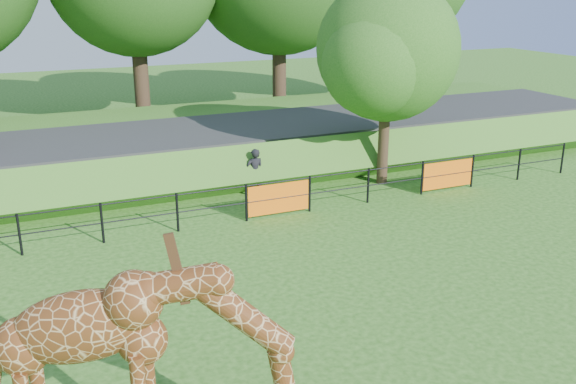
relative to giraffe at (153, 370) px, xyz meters
name	(u,v)px	position (x,y,z in m)	size (l,w,h in m)	color
giraffe	(153,370)	(0.00, 0.00, 0.00)	(4.40, 0.81, 3.14)	#5E3013
perimeter_fence	(177,213)	(2.54, 8.72, -1.02)	(28.07, 0.10, 1.10)	black
embankment	(126,147)	(2.54, 16.22, -0.92)	(40.00, 9.00, 1.30)	#275816
road	(133,137)	(2.54, 14.72, -0.21)	(40.00, 5.00, 0.12)	#2C2C2E
visitor	(255,172)	(5.59, 10.76, -0.80)	(0.56, 0.37, 1.55)	black
tree_east	(390,55)	(10.13, 10.35, 2.71)	(5.40, 4.71, 6.76)	#332617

